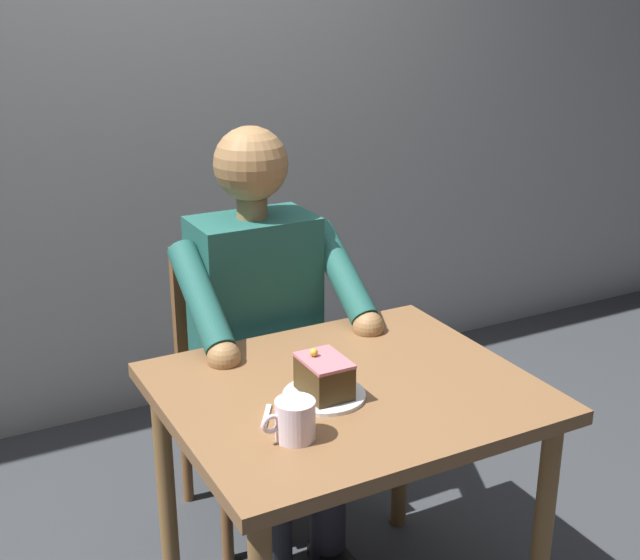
# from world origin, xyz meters

# --- Properties ---
(cafe_rear_panel) EXTENTS (6.40, 0.12, 3.00)m
(cafe_rear_panel) POSITION_xyz_m (0.00, -1.55, 1.50)
(cafe_rear_panel) COLOR #A2A4A4
(cafe_rear_panel) RESTS_ON ground
(dining_table) EXTENTS (0.89, 0.76, 0.74)m
(dining_table) POSITION_xyz_m (0.00, 0.00, 0.64)
(dining_table) COLOR brown
(dining_table) RESTS_ON ground
(chair) EXTENTS (0.42, 0.42, 0.90)m
(chair) POSITION_xyz_m (0.00, -0.66, 0.50)
(chair) COLOR brown
(chair) RESTS_ON ground
(seated_person) EXTENTS (0.53, 0.58, 1.29)m
(seated_person) POSITION_xyz_m (0.00, -0.49, 0.68)
(seated_person) COLOR #215A52
(seated_person) RESTS_ON ground
(dessert_plate) EXTENTS (0.20, 0.20, 0.01)m
(dessert_plate) POSITION_xyz_m (0.08, 0.02, 0.74)
(dessert_plate) COLOR silver
(dessert_plate) RESTS_ON dining_table
(cake_slice) EXTENTS (0.10, 0.14, 0.11)m
(cake_slice) POSITION_xyz_m (0.08, 0.02, 0.79)
(cake_slice) COLOR #422F16
(cake_slice) RESTS_ON dessert_plate
(coffee_cup) EXTENTS (0.12, 0.09, 0.09)m
(coffee_cup) POSITION_xyz_m (0.23, 0.16, 0.78)
(coffee_cup) COLOR white
(coffee_cup) RESTS_ON dining_table
(dessert_spoon) EXTENTS (0.07, 0.14, 0.01)m
(dessert_spoon) POSITION_xyz_m (0.24, 0.09, 0.74)
(dessert_spoon) COLOR silver
(dessert_spoon) RESTS_ON dining_table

